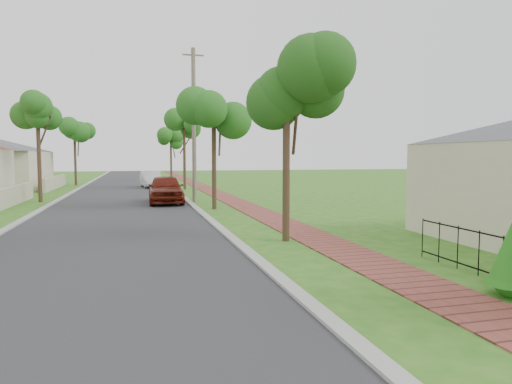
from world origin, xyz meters
name	(u,v)px	position (x,y,z in m)	size (l,w,h in m)	color
ground	(295,333)	(0.00, 0.00, 0.00)	(160.00, 160.00, 0.00)	#276618
road	(122,203)	(-3.00, 20.00, 0.00)	(7.00, 120.00, 0.02)	#28282B
kerb_right	(188,202)	(0.65, 20.00, 0.00)	(0.30, 120.00, 0.10)	#9E9E99
kerb_left	(50,205)	(-6.65, 20.00, 0.00)	(0.30, 120.00, 0.10)	#9E9E99
sidewalk	(232,201)	(3.25, 20.00, 0.00)	(1.50, 120.00, 0.03)	brown
street_trees	(125,128)	(-2.87, 26.84, 4.54)	(10.70, 37.65, 5.89)	#382619
parked_car_red	(166,189)	(-0.63, 19.46, 0.78)	(1.85, 4.59, 1.57)	#61190E
parked_car_white	(151,179)	(-1.00, 33.04, 0.68)	(1.44, 4.12, 1.36)	silver
near_tree	(287,86)	(2.20, 7.00, 4.67)	(2.28, 2.28, 5.86)	#382619
utility_pole	(194,125)	(1.03, 20.00, 4.40)	(1.20, 0.24, 8.68)	#73685A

